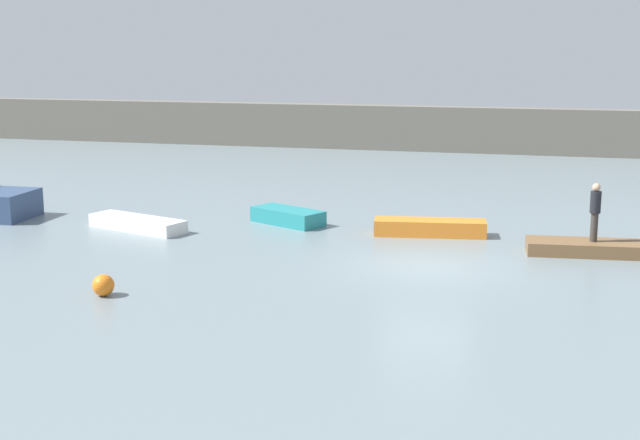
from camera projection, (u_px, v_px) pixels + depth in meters
ground_plane at (427, 266)px, 25.67m from camera, size 120.00×120.00×0.00m
embankment_wall at (493, 130)px, 50.67m from camera, size 80.00×1.20×2.57m
rowboat_white at (137, 224)px, 30.47m from camera, size 3.79×2.16×0.44m
rowboat_teal at (288, 216)px, 31.45m from camera, size 2.88×2.22×0.53m
rowboat_orange at (430, 228)px, 29.61m from camera, size 3.77×1.47×0.53m
rowboat_brown at (593, 248)px, 26.99m from camera, size 4.02×1.65×0.41m
person_dark_shirt at (595, 209)px, 26.75m from camera, size 0.32×0.32×1.78m
mooring_buoy at (103, 285)px, 22.65m from camera, size 0.56×0.56×0.56m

